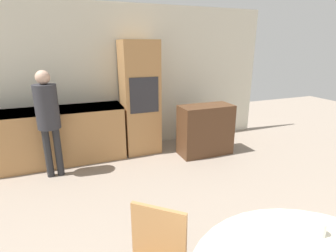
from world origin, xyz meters
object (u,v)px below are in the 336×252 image
(person_standing, at_px, (48,113))
(sideboard, at_px, (205,130))
(oven_unit, at_px, (140,98))
(cup, at_px, (320,229))

(person_standing, bearing_deg, sideboard, -1.93)
(oven_unit, height_order, cup, oven_unit)
(sideboard, bearing_deg, cup, -106.83)
(oven_unit, distance_m, person_standing, 1.58)
(sideboard, relative_size, cup, 10.06)
(cup, bearing_deg, oven_unit, 92.09)
(oven_unit, height_order, person_standing, oven_unit)
(oven_unit, distance_m, cup, 3.57)
(sideboard, distance_m, cup, 3.13)
(oven_unit, xyz_separation_m, person_standing, (-1.49, -0.50, -0.01))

